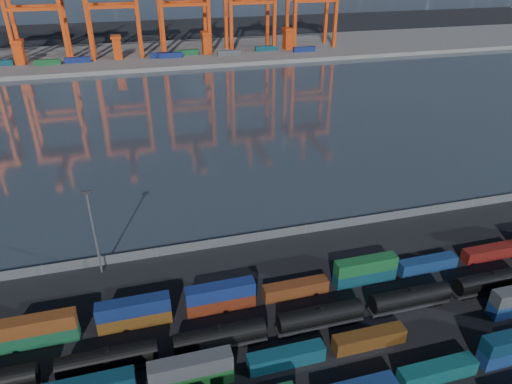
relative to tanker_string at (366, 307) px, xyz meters
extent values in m
plane|color=black|center=(-10.36, -2.93, -2.13)|extent=(700.00, 700.00, 0.00)
plane|color=#28323A|center=(-10.36, 102.07, -2.12)|extent=(700.00, 700.00, 0.00)
cube|color=#514F4C|center=(-10.36, 207.07, -1.13)|extent=(700.00, 70.00, 2.00)
cube|color=#0D4445|center=(3.94, -13.00, -0.92)|extent=(11.18, 2.27, 2.42)
cube|color=#13491C|center=(-28.15, -5.26, -0.93)|extent=(11.05, 2.25, 2.39)
cube|color=#3F4144|center=(-28.15, -5.26, 1.46)|extent=(11.05, 2.25, 2.39)
cube|color=#0D3B48|center=(-14.92, -5.26, -0.93)|extent=(11.05, 2.25, 2.39)
cube|color=#4E2D0F|center=(-2.14, -5.26, -0.93)|extent=(11.05, 2.25, 2.39)
cube|color=#13482B|center=(-48.68, 8.04, -0.92)|extent=(11.12, 2.26, 2.41)
cube|color=brown|center=(-48.68, 8.04, 1.49)|extent=(11.12, 2.26, 2.41)
cube|color=#573511|center=(-34.95, 8.04, -0.92)|extent=(11.12, 2.26, 2.41)
cube|color=#102051|center=(-34.95, 8.04, 1.49)|extent=(11.12, 2.26, 2.41)
cube|color=#5F200E|center=(-21.49, 8.04, -0.92)|extent=(11.12, 2.26, 2.41)
cube|color=navy|center=(-21.49, 8.04, 1.49)|extent=(11.12, 2.26, 2.41)
cube|color=#602C13|center=(-8.72, 8.04, -0.92)|extent=(11.12, 2.26, 2.41)
cube|color=#0D3745|center=(3.99, 8.04, -0.92)|extent=(11.12, 2.26, 2.41)
cube|color=#165427|center=(3.99, 8.04, 1.49)|extent=(11.12, 2.26, 2.41)
cube|color=navy|center=(16.50, 8.04, -0.92)|extent=(11.12, 2.26, 2.41)
cube|color=#62130E|center=(29.98, 8.04, -0.92)|extent=(11.12, 2.26, 2.41)
cylinder|color=black|center=(-38.75, 0.00, 0.22)|extent=(13.29, 2.96, 2.96)
cylinder|color=black|center=(-38.75, 0.00, 1.86)|extent=(0.82, 0.82, 0.51)
cube|color=black|center=(-38.75, 0.00, -1.41)|extent=(13.80, 2.04, 0.41)
cube|color=black|center=(-43.35, 0.00, -1.82)|extent=(2.56, 1.84, 0.61)
cube|color=black|center=(-34.15, 0.00, -1.82)|extent=(2.56, 1.84, 0.61)
cylinder|color=black|center=(-23.25, 0.00, 0.22)|extent=(13.29, 2.96, 2.96)
cylinder|color=black|center=(-23.25, 0.00, 1.86)|extent=(0.82, 0.82, 0.51)
cube|color=black|center=(-23.25, 0.00, -1.41)|extent=(13.80, 2.04, 0.41)
cube|color=black|center=(-27.85, 0.00, -1.82)|extent=(2.56, 1.84, 0.61)
cube|color=black|center=(-18.65, 0.00, -1.82)|extent=(2.56, 1.84, 0.61)
cylinder|color=black|center=(-7.75, 0.00, 0.22)|extent=(13.29, 2.96, 2.96)
cylinder|color=black|center=(-7.75, 0.00, 1.86)|extent=(0.82, 0.82, 0.51)
cube|color=black|center=(-7.75, 0.00, -1.41)|extent=(13.80, 2.04, 0.41)
cube|color=black|center=(-12.35, 0.00, -1.82)|extent=(2.56, 1.84, 0.61)
cube|color=black|center=(-3.15, 0.00, -1.82)|extent=(2.56, 1.84, 0.61)
cylinder|color=black|center=(7.75, 0.00, 0.22)|extent=(13.29, 2.96, 2.96)
cylinder|color=black|center=(7.75, 0.00, 1.86)|extent=(0.82, 0.82, 0.51)
cube|color=black|center=(7.75, 0.00, -1.41)|extent=(13.80, 2.04, 0.41)
cube|color=black|center=(3.15, 0.00, -1.82)|extent=(2.56, 1.84, 0.61)
cube|color=black|center=(12.35, 0.00, -1.82)|extent=(2.56, 1.84, 0.61)
cylinder|color=black|center=(23.25, 0.00, 0.22)|extent=(13.29, 2.96, 2.96)
cylinder|color=black|center=(23.25, 0.00, 1.86)|extent=(0.82, 0.82, 0.51)
cube|color=black|center=(23.25, 0.00, -1.41)|extent=(13.80, 2.04, 0.41)
cube|color=black|center=(18.65, 0.00, -1.82)|extent=(2.56, 1.84, 0.61)
cube|color=black|center=(27.85, 0.00, -1.82)|extent=(2.56, 1.84, 0.61)
cube|color=#595B5E|center=(-10.36, 25.07, -1.13)|extent=(160.00, 0.06, 2.00)
cylinder|color=slate|center=(-50.36, 25.07, -1.03)|extent=(0.12, 0.12, 2.20)
cylinder|color=slate|center=(-40.36, 25.07, -1.03)|extent=(0.12, 0.12, 2.20)
cylinder|color=slate|center=(-30.36, 25.07, -1.03)|extent=(0.12, 0.12, 2.20)
cylinder|color=slate|center=(-20.36, 25.07, -1.03)|extent=(0.12, 0.12, 2.20)
cylinder|color=slate|center=(-10.36, 25.07, -1.03)|extent=(0.12, 0.12, 2.20)
cylinder|color=slate|center=(-0.36, 25.07, -1.03)|extent=(0.12, 0.12, 2.20)
cylinder|color=slate|center=(9.64, 25.07, -1.03)|extent=(0.12, 0.12, 2.20)
cylinder|color=slate|center=(19.64, 25.07, -1.03)|extent=(0.12, 0.12, 2.20)
cylinder|color=slate|center=(29.64, 25.07, -1.03)|extent=(0.12, 0.12, 2.20)
cylinder|color=slate|center=(39.64, 25.07, -1.03)|extent=(0.12, 0.12, 2.20)
cylinder|color=slate|center=(49.64, 25.07, -1.03)|extent=(0.12, 0.12, 2.20)
cylinder|color=slate|center=(-40.36, 23.07, 5.87)|extent=(0.36, 0.36, 16.00)
cube|color=black|center=(-40.36, 23.07, 14.17)|extent=(1.60, 0.40, 0.60)
cube|color=#C4390D|center=(-82.12, 195.65, 21.95)|extent=(1.71, 1.71, 48.15)
cube|color=#C4390D|center=(-82.12, 208.49, 21.95)|extent=(1.71, 1.71, 48.15)
cube|color=#C4390D|center=(-58.59, 195.65, 21.95)|extent=(1.71, 1.71, 48.15)
cube|color=#C4390D|center=(-58.59, 208.49, 21.95)|extent=(1.71, 1.71, 48.15)
cube|color=#C4390D|center=(-70.36, 195.65, 24.35)|extent=(23.54, 1.50, 1.50)
cube|color=#C4390D|center=(-70.36, 208.49, 24.35)|extent=(23.54, 1.50, 1.50)
cube|color=#C4390D|center=(-47.12, 195.65, 21.95)|extent=(1.71, 1.71, 48.15)
cube|color=#C4390D|center=(-47.12, 208.49, 21.95)|extent=(1.71, 1.71, 48.15)
cube|color=#C4390D|center=(-23.59, 195.65, 21.95)|extent=(1.71, 1.71, 48.15)
cube|color=#C4390D|center=(-23.59, 208.49, 21.95)|extent=(1.71, 1.71, 48.15)
cube|color=#C4390D|center=(-35.36, 195.65, 24.35)|extent=(23.54, 1.50, 1.50)
cube|color=#C4390D|center=(-35.36, 208.49, 24.35)|extent=(23.54, 1.50, 1.50)
cube|color=#C4390D|center=(-12.12, 195.65, 21.95)|extent=(1.71, 1.71, 48.15)
cube|color=#C4390D|center=(-12.12, 208.49, 21.95)|extent=(1.71, 1.71, 48.15)
cube|color=#C4390D|center=(11.41, 195.65, 21.95)|extent=(1.71, 1.71, 48.15)
cube|color=#C4390D|center=(11.41, 208.49, 21.95)|extent=(1.71, 1.71, 48.15)
cube|color=#C4390D|center=(-0.36, 195.65, 24.35)|extent=(23.54, 1.50, 1.50)
cube|color=#C4390D|center=(-0.36, 208.49, 24.35)|extent=(23.54, 1.50, 1.50)
cube|color=#C4390D|center=(22.88, 195.65, 21.95)|extent=(1.71, 1.71, 48.15)
cube|color=#C4390D|center=(22.88, 208.49, 21.95)|extent=(1.71, 1.71, 48.15)
cube|color=#C4390D|center=(46.41, 195.65, 21.95)|extent=(1.71, 1.71, 48.15)
cube|color=#C4390D|center=(46.41, 208.49, 21.95)|extent=(1.71, 1.71, 48.15)
cube|color=#C4390D|center=(34.64, 195.65, 24.35)|extent=(23.54, 1.50, 1.50)
cube|color=#C4390D|center=(34.64, 208.49, 24.35)|extent=(23.54, 1.50, 1.50)
cube|color=#C4390D|center=(57.88, 195.65, 21.95)|extent=(1.71, 1.71, 48.15)
cube|color=#C4390D|center=(57.88, 208.49, 21.95)|extent=(1.71, 1.71, 48.15)
cube|color=#C4390D|center=(81.41, 195.65, 21.95)|extent=(1.71, 1.71, 48.15)
cube|color=#C4390D|center=(81.41, 208.49, 21.95)|extent=(1.71, 1.71, 48.15)
cube|color=#C4390D|center=(69.64, 195.65, 24.35)|extent=(23.54, 1.50, 1.50)
cube|color=navy|center=(-9.70, 191.75, 1.17)|extent=(12.00, 2.44, 2.60)
cube|color=navy|center=(60.99, 188.00, 1.17)|extent=(12.00, 2.44, 2.60)
cube|color=navy|center=(-14.00, 193.15, 1.17)|extent=(12.00, 2.44, 2.60)
cube|color=#0C3842|center=(-89.65, 195.55, 1.17)|extent=(12.00, 2.44, 2.60)
cube|color=#3F4244|center=(20.02, 189.77, 1.17)|extent=(12.00, 2.44, 2.60)
cube|color=#144C23|center=(-68.10, 191.27, 1.17)|extent=(12.00, 2.44, 2.60)
cube|color=navy|center=(-54.52, 192.59, 1.17)|extent=(12.00, 2.44, 2.60)
cube|color=#144C23|center=(-1.01, 196.55, 1.17)|extent=(12.00, 2.44, 2.60)
cube|color=#0C3842|center=(42.05, 195.90, 1.17)|extent=(12.00, 2.44, 2.60)
cube|color=#C4390D|center=(-80.36, 197.07, 4.87)|extent=(4.00, 6.00, 10.00)
cube|color=#C4390D|center=(-80.36, 197.07, 10.37)|extent=(5.00, 7.00, 1.20)
cube|color=#C4390D|center=(-35.36, 197.07, 4.87)|extent=(4.00, 6.00, 10.00)
cube|color=#C4390D|center=(-35.36, 197.07, 10.37)|extent=(5.00, 7.00, 1.20)
cube|color=#C4390D|center=(9.64, 197.07, 4.87)|extent=(4.00, 6.00, 10.00)
cube|color=#C4390D|center=(9.64, 197.07, 10.37)|extent=(5.00, 7.00, 1.20)
cube|color=#C4390D|center=(54.64, 197.07, 4.87)|extent=(4.00, 6.00, 10.00)
cube|color=#C4390D|center=(54.64, 197.07, 10.37)|extent=(5.00, 7.00, 1.20)
camera|label=1|loc=(-31.00, -47.55, 49.57)|focal=32.00mm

